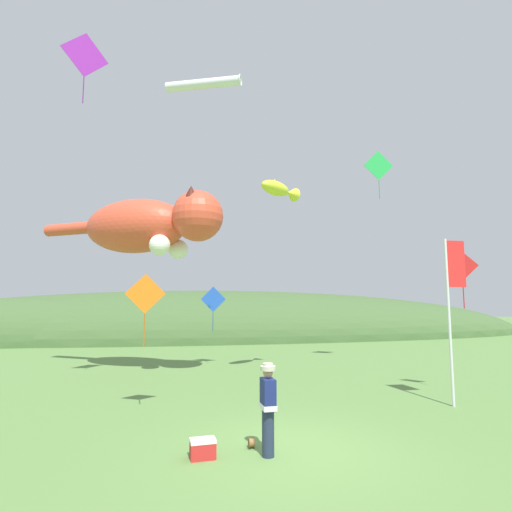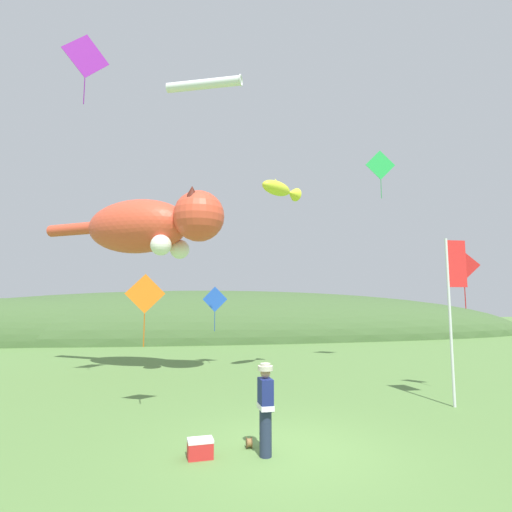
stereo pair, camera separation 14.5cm
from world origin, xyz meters
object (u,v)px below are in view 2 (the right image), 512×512
Objects in this scene: kite_spool at (249,443)px; kite_diamond_blue at (215,300)px; kite_tube_streamer at (205,84)px; kite_diamond_green at (380,165)px; festival_banner_pole at (453,295)px; kite_diamond_orange at (145,294)px; festival_attendant at (265,406)px; picnic_cooler at (200,448)px; kite_giant_cat at (150,226)px; kite_diamond_red at (463,266)px; kite_fish_windsock at (280,189)px; kite_diamond_violet at (86,56)px.

kite_spool is 11.03m from kite_diamond_blue.
kite_diamond_green is at bearing 19.15° from kite_tube_streamer.
festival_banner_pole reaches higher than kite_diamond_orange.
festival_attendant is 0.62× the size of kite_tube_streamer.
kite_diamond_blue is (-0.35, 11.12, 2.12)m from festival_attendant.
picnic_cooler is 0.18× the size of kite_tube_streamer.
festival_banner_pole is (6.40, 2.22, 3.08)m from kite_spool.
festival_attendant is 11.32m from kite_diamond_blue.
kite_giant_cat is at bearing 109.17° from kite_spool.
kite_diamond_orange is at bearing -178.25° from kite_diamond_red.
kite_tube_streamer is (-3.16, -1.32, 3.51)m from kite_fish_windsock.
kite_fish_windsock is at bearing 40.75° from kite_diamond_orange.
picnic_cooler is 10.95m from kite_giant_cat.
festival_banner_pole is 11.73m from kite_giant_cat.
kite_diamond_blue reaches higher than festival_attendant.
picnic_cooler is at bearing -52.34° from kite_diamond_violet.
kite_diamond_green is (8.53, 8.97, 9.22)m from picnic_cooler.
kite_fish_windsock reaches higher than festival_attendant.
festival_attendant is 0.73× the size of kite_diamond_violet.
kite_diamond_red is 14.16m from kite_diamond_violet.
picnic_cooler is 12.46m from kite_diamond_violet.
festival_banner_pole is at bearing -11.66° from kite_diamond_violet.
kite_fish_windsock is (2.29, 7.01, 7.44)m from kite_spool.
kite_giant_cat is 4.01× the size of kite_diamond_orange.
festival_attendant is 0.94× the size of kite_diamond_red.
kite_diamond_blue is at bearing 91.81° from festival_attendant.
kite_fish_windsock reaches higher than festival_banner_pole.
kite_tube_streamer is 1.51× the size of kite_diamond_red.
kite_diamond_violet is (-5.04, 5.02, 10.05)m from festival_attendant.
festival_attendant is 0.76× the size of kite_diamond_green.
kite_diamond_blue reaches higher than kite_spool.
kite_tube_streamer reaches higher than festival_attendant.
kite_spool is at bearing -160.88° from festival_banner_pole.
kite_diamond_red is at bearing 26.92° from festival_attendant.
kite_diamond_orange is 0.85× the size of kite_diamond_green.
kite_diamond_violet is at bearing 127.66° from picnic_cooler.
kite_giant_cat is (-1.98, 8.95, 5.98)m from picnic_cooler.
kite_giant_cat is at bearing 95.06° from kite_diamond_orange.
kite_diamond_green reaches higher than kite_fish_windsock.
festival_banner_pole is 7.67m from kite_fish_windsock.
festival_banner_pole is 2.44× the size of kite_diamond_orange.
picnic_cooler is at bearing -77.53° from kite_giant_cat.
kite_diamond_blue is at bearing 165.12° from kite_diamond_green.
kite_giant_cat is at bearing 163.33° from kite_fish_windsock.
kite_giant_cat is at bearing 126.09° from kite_tube_streamer.
kite_diamond_red is at bearing 23.05° from kite_spool.
kite_giant_cat is 3.79× the size of kite_diamond_blue.
kite_diamond_blue is at bearing 127.72° from festival_banner_pole.
kite_giant_cat is at bearing 102.47° from picnic_cooler.
picnic_cooler is 0.22× the size of kite_diamond_green.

